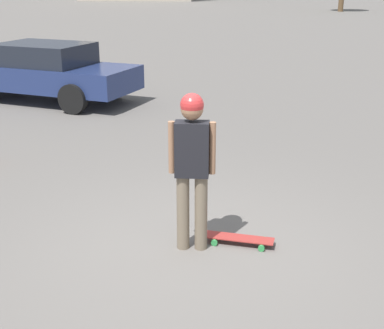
{
  "coord_description": "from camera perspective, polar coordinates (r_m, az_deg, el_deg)",
  "views": [
    {
      "loc": [
        5.44,
        0.36,
        2.92
      ],
      "look_at": [
        0.0,
        0.0,
        1.01
      ],
      "focal_mm": 50.0,
      "sensor_mm": 36.0,
      "label": 1
    }
  ],
  "objects": [
    {
      "name": "person",
      "position": [
        5.75,
        0.0,
        0.59
      ],
      "size": [
        0.25,
        0.51,
        1.79
      ],
      "rotation": [
        0.0,
        0.0,
        1.56
      ],
      "color": "#7A6B56",
      "rests_on": "ground_plane"
    },
    {
      "name": "car_parked_near",
      "position": [
        13.84,
        -15.65,
        9.59
      ],
      "size": [
        3.18,
        5.07,
        1.42
      ],
      "rotation": [
        0.0,
        0.0,
        -1.89
      ],
      "color": "navy",
      "rests_on": "ground_plane"
    },
    {
      "name": "skateboard",
      "position": [
        6.25,
        5.06,
        -7.9
      ],
      "size": [
        0.35,
        0.82,
        0.09
      ],
      "rotation": [
        0.0,
        0.0,
        -1.75
      ],
      "color": "#A5332D",
      "rests_on": "ground_plane"
    },
    {
      "name": "ground_plane",
      "position": [
        6.18,
        0.0,
        -8.85
      ],
      "size": [
        220.0,
        220.0,
        0.0
      ],
      "primitive_type": "plane",
      "color": "slate"
    }
  ]
}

